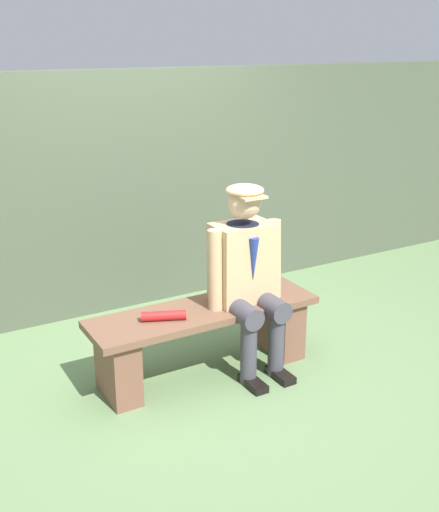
% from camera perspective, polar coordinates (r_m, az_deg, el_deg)
% --- Properties ---
extents(ground_plane, '(30.00, 30.00, 0.00)m').
position_cam_1_polar(ground_plane, '(4.44, -1.35, -10.45)').
color(ground_plane, '#638052').
extents(bench, '(1.59, 0.45, 0.48)m').
position_cam_1_polar(bench, '(4.30, -1.38, -6.92)').
color(bench, brown).
rests_on(bench, ground).
extents(seated_man, '(0.57, 0.58, 1.30)m').
position_cam_1_polar(seated_man, '(4.23, 2.50, -1.35)').
color(seated_man, tan).
rests_on(seated_man, ground).
extents(rolled_magazine, '(0.29, 0.17, 0.06)m').
position_cam_1_polar(rolled_magazine, '(4.05, -5.09, -5.41)').
color(rolled_magazine, '#B21E1E').
rests_on(rolled_magazine, bench).
extents(stadium_wall, '(12.00, 0.24, 1.97)m').
position_cam_1_polar(stadium_wall, '(5.31, -8.91, 5.76)').
color(stadium_wall, '#49523F').
rests_on(stadium_wall, ground).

